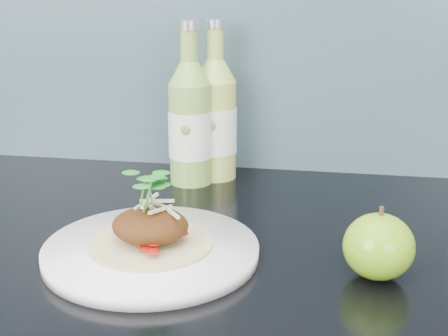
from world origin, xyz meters
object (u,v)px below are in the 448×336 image
(green_apple, at_px, (379,246))
(cider_bottle_left, at_px, (190,123))
(dinner_plate, at_px, (151,251))
(cider_bottle_right, at_px, (215,120))

(green_apple, height_order, cider_bottle_left, cider_bottle_left)
(dinner_plate, relative_size, cider_bottle_right, 1.32)
(cider_bottle_left, bearing_deg, dinner_plate, -111.69)
(cider_bottle_left, bearing_deg, green_apple, -70.80)
(dinner_plate, height_order, cider_bottle_right, cider_bottle_right)
(dinner_plate, xyz_separation_m, cider_bottle_left, (-0.02, 0.29, 0.09))
(dinner_plate, distance_m, cider_bottle_right, 0.34)
(cider_bottle_right, bearing_deg, cider_bottle_left, -158.84)
(dinner_plate, xyz_separation_m, cider_bottle_right, (0.02, 0.32, 0.09))
(green_apple, xyz_separation_m, cider_bottle_right, (-0.25, 0.33, 0.06))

